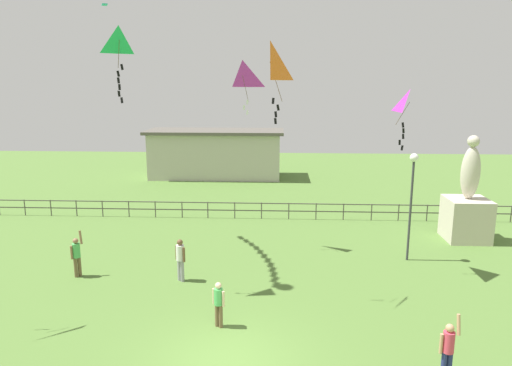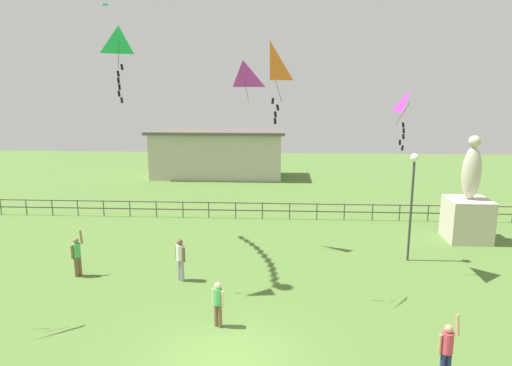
{
  "view_description": "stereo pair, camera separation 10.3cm",
  "coord_description": "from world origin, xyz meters",
  "px_view_note": "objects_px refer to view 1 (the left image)",
  "views": [
    {
      "loc": [
        1.4,
        -11.58,
        7.54
      ],
      "look_at": [
        0.53,
        5.99,
        3.79
      ],
      "focal_mm": 32.73,
      "sensor_mm": 36.0,
      "label": 1
    },
    {
      "loc": [
        1.51,
        -11.57,
        7.54
      ],
      "look_at": [
        0.53,
        5.99,
        3.79
      ],
      "focal_mm": 32.73,
      "sensor_mm": 36.0,
      "label": 2
    }
  ],
  "objects_px": {
    "kite_2": "(409,104)",
    "kite_4": "(270,64)",
    "statue_monument": "(467,210)",
    "person_2": "(448,347)",
    "kite_1": "(119,44)",
    "person_1": "(180,257)",
    "lamppost": "(412,184)",
    "kite_3": "(243,76)",
    "person_0": "(219,301)",
    "person_3": "(77,254)"
  },
  "relations": [
    {
      "from": "statue_monument",
      "to": "kite_4",
      "type": "relative_size",
      "value": 1.95
    },
    {
      "from": "person_1",
      "to": "kite_1",
      "type": "xyz_separation_m",
      "value": [
        -1.53,
        -1.11,
        7.85
      ]
    },
    {
      "from": "person_2",
      "to": "kite_4",
      "type": "distance_m",
      "value": 9.79
    },
    {
      "from": "person_0",
      "to": "statue_monument",
      "type": "bearing_deg",
      "value": 39.28
    },
    {
      "from": "kite_1",
      "to": "kite_4",
      "type": "bearing_deg",
      "value": -1.06
    },
    {
      "from": "lamppost",
      "to": "kite_1",
      "type": "xyz_separation_m",
      "value": [
        -10.95,
        -3.79,
        5.43
      ]
    },
    {
      "from": "statue_monument",
      "to": "person_3",
      "type": "relative_size",
      "value": 2.75
    },
    {
      "from": "kite_1",
      "to": "kite_3",
      "type": "distance_m",
      "value": 5.98
    },
    {
      "from": "person_2",
      "to": "kite_3",
      "type": "relative_size",
      "value": 0.82
    },
    {
      "from": "person_3",
      "to": "kite_2",
      "type": "relative_size",
      "value": 0.82
    },
    {
      "from": "person_2",
      "to": "kite_2",
      "type": "bearing_deg",
      "value": 85.9
    },
    {
      "from": "person_1",
      "to": "kite_4",
      "type": "relative_size",
      "value": 0.64
    },
    {
      "from": "statue_monument",
      "to": "person_3",
      "type": "xyz_separation_m",
      "value": [
        -17.17,
        -5.39,
        -0.57
      ]
    },
    {
      "from": "kite_1",
      "to": "kite_4",
      "type": "height_order",
      "value": "kite_1"
    },
    {
      "from": "statue_monument",
      "to": "kite_3",
      "type": "bearing_deg",
      "value": -168.78
    },
    {
      "from": "statue_monument",
      "to": "person_0",
      "type": "bearing_deg",
      "value": -140.72
    },
    {
      "from": "person_0",
      "to": "person_3",
      "type": "xyz_separation_m",
      "value": [
        -6.12,
        3.64,
        0.08
      ]
    },
    {
      "from": "person_0",
      "to": "person_3",
      "type": "distance_m",
      "value": 7.13
    },
    {
      "from": "kite_2",
      "to": "kite_4",
      "type": "bearing_deg",
      "value": -155.22
    },
    {
      "from": "kite_1",
      "to": "lamppost",
      "type": "bearing_deg",
      "value": 19.11
    },
    {
      "from": "lamppost",
      "to": "statue_monument",
      "type": "bearing_deg",
      "value": 39.46
    },
    {
      "from": "person_0",
      "to": "kite_3",
      "type": "bearing_deg",
      "value": 87.84
    },
    {
      "from": "statue_monument",
      "to": "lamppost",
      "type": "bearing_deg",
      "value": -140.54
    },
    {
      "from": "statue_monument",
      "to": "lamppost",
      "type": "distance_m",
      "value": 4.98
    },
    {
      "from": "kite_4",
      "to": "person_3",
      "type": "bearing_deg",
      "value": 169.47
    },
    {
      "from": "person_0",
      "to": "person_2",
      "type": "height_order",
      "value": "person_2"
    },
    {
      "from": "person_1",
      "to": "person_3",
      "type": "relative_size",
      "value": 0.9
    },
    {
      "from": "person_0",
      "to": "person_1",
      "type": "height_order",
      "value": "person_1"
    },
    {
      "from": "person_2",
      "to": "kite_1",
      "type": "relative_size",
      "value": 0.74
    },
    {
      "from": "person_3",
      "to": "kite_2",
      "type": "height_order",
      "value": "kite_2"
    },
    {
      "from": "kite_3",
      "to": "kite_4",
      "type": "xyz_separation_m",
      "value": [
        1.27,
        -4.68,
        0.32
      ]
    },
    {
      "from": "kite_2",
      "to": "kite_4",
      "type": "relative_size",
      "value": 0.86
    },
    {
      "from": "person_1",
      "to": "kite_4",
      "type": "distance_m",
      "value": 8.07
    },
    {
      "from": "person_2",
      "to": "person_3",
      "type": "height_order",
      "value": "person_3"
    },
    {
      "from": "person_2",
      "to": "kite_1",
      "type": "height_order",
      "value": "kite_1"
    },
    {
      "from": "person_0",
      "to": "kite_1",
      "type": "distance_m",
      "value": 8.99
    },
    {
      "from": "lamppost",
      "to": "kite_1",
      "type": "bearing_deg",
      "value": -160.89
    },
    {
      "from": "person_1",
      "to": "kite_3",
      "type": "xyz_separation_m",
      "value": [
        2.19,
        3.47,
        6.88
      ]
    },
    {
      "from": "person_3",
      "to": "kite_4",
      "type": "xyz_separation_m",
      "value": [
        7.65,
        -1.42,
        7.23
      ]
    },
    {
      "from": "person_0",
      "to": "person_1",
      "type": "xyz_separation_m",
      "value": [
        -1.93,
        3.42,
        0.11
      ]
    },
    {
      "from": "person_2",
      "to": "person_3",
      "type": "relative_size",
      "value": 0.99
    },
    {
      "from": "kite_3",
      "to": "person_1",
      "type": "bearing_deg",
      "value": -122.19
    },
    {
      "from": "lamppost",
      "to": "kite_1",
      "type": "height_order",
      "value": "kite_1"
    },
    {
      "from": "person_3",
      "to": "kite_3",
      "type": "bearing_deg",
      "value": 27.01
    },
    {
      "from": "statue_monument",
      "to": "person_1",
      "type": "distance_m",
      "value": 14.15
    },
    {
      "from": "kite_4",
      "to": "kite_1",
      "type": "bearing_deg",
      "value": 178.94
    },
    {
      "from": "person_0",
      "to": "lamppost",
      "type": "bearing_deg",
      "value": 39.2
    },
    {
      "from": "person_0",
      "to": "person_1",
      "type": "bearing_deg",
      "value": 119.37
    },
    {
      "from": "statue_monument",
      "to": "kite_1",
      "type": "bearing_deg",
      "value": -155.13
    },
    {
      "from": "statue_monument",
      "to": "kite_1",
      "type": "xyz_separation_m",
      "value": [
        -14.51,
        -6.72,
        7.32
      ]
    }
  ]
}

